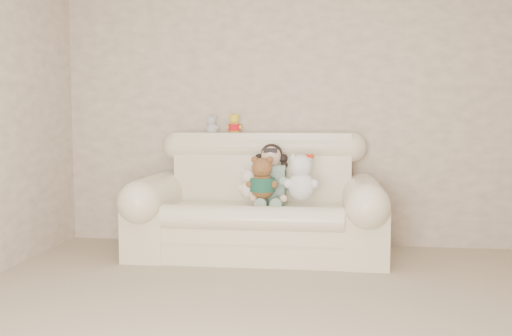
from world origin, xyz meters
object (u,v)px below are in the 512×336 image
object	(u,v)px
sofa	(257,195)
white_cat	(301,172)
seated_child	(271,174)
cream_teddy	(248,181)
brown_teddy	(262,174)

from	to	relation	value
sofa	white_cat	distance (m)	0.45
sofa	seated_child	xyz separation A→B (m)	(0.11, 0.08, 0.17)
sofa	seated_child	bearing A→B (deg)	36.97
seated_child	white_cat	distance (m)	0.34
sofa	cream_teddy	bearing A→B (deg)	-124.33
sofa	seated_child	size ratio (longest dim) A/B	3.97
brown_teddy	cream_teddy	world-z (taller)	brown_teddy
sofa	brown_teddy	bearing A→B (deg)	-65.41
seated_child	cream_teddy	xyz separation A→B (m)	(-0.17, -0.17, -0.04)
seated_child	cream_teddy	size ratio (longest dim) A/B	1.82
brown_teddy	seated_child	bearing A→B (deg)	81.84
seated_child	white_cat	xyz separation A→B (m)	(0.26, -0.21, 0.04)
brown_teddy	cream_teddy	distance (m)	0.13
seated_child	sofa	bearing A→B (deg)	-140.57
sofa	white_cat	world-z (taller)	sofa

